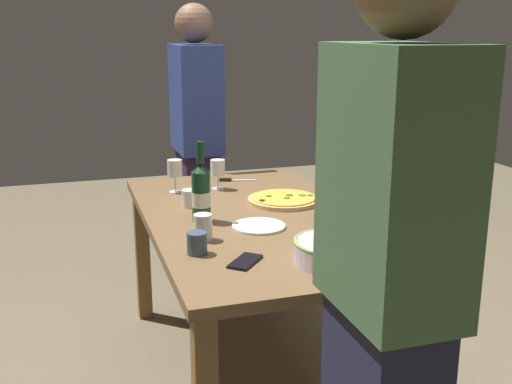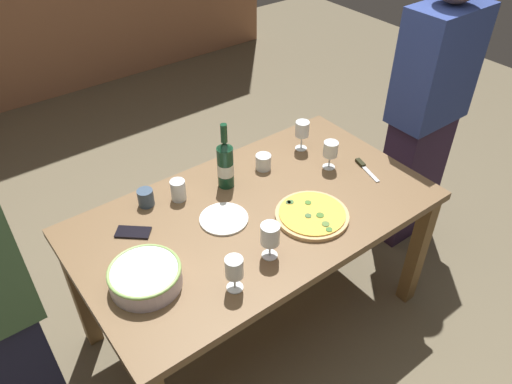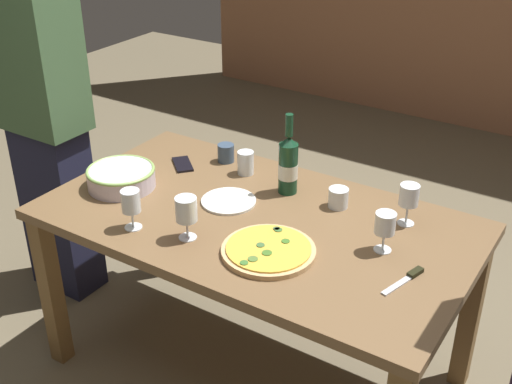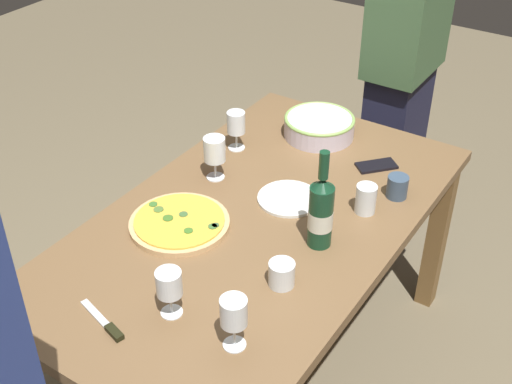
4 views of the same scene
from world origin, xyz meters
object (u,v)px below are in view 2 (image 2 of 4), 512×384
at_px(dining_table, 256,226).
at_px(wine_glass_by_bottle, 331,150).
at_px(person_guest_left, 425,114).
at_px(wine_glass_near_pizza, 302,130).
at_px(cell_phone, 133,232).
at_px(wine_glass_far_right, 270,236).
at_px(pizza, 312,215).
at_px(side_plate, 224,219).
at_px(serving_bowl, 145,276).
at_px(cup_ceramic, 263,162).
at_px(wine_glass_far_left, 234,268).
at_px(wine_bottle, 225,164).
at_px(pizza_knife, 364,167).
at_px(cup_amber, 178,190).
at_px(cup_spare, 146,198).

bearing_deg(dining_table, wine_glass_by_bottle, 5.08).
relative_size(dining_table, person_guest_left, 0.97).
relative_size(wine_glass_near_pizza, cell_phone, 1.10).
distance_m(wine_glass_by_bottle, wine_glass_far_right, 0.68).
distance_m(pizza, side_plate, 0.38).
relative_size(serving_bowl, side_plate, 1.29).
relative_size(dining_table, cup_ceramic, 20.88).
distance_m(pizza, wine_glass_by_bottle, 0.40).
distance_m(pizza, wine_glass_far_left, 0.52).
bearing_deg(dining_table, wine_bottle, 91.06).
bearing_deg(pizza, dining_table, 132.47).
height_order(pizza_knife, person_guest_left, person_guest_left).
bearing_deg(wine_glass_far_left, wine_glass_far_right, 14.24).
height_order(wine_glass_by_bottle, cell_phone, wine_glass_by_bottle).
xyz_separation_m(cup_ceramic, side_plate, (-0.37, -0.20, -0.03)).
distance_m(wine_glass_near_pizza, cup_ceramic, 0.28).
height_order(wine_glass_by_bottle, wine_glass_far_right, wine_glass_far_right).
height_order(cup_amber, cup_ceramic, cup_amber).
xyz_separation_m(wine_bottle, pizza_knife, (0.62, -0.30, -0.12)).
bearing_deg(side_plate, cup_ceramic, 28.09).
bearing_deg(cup_amber, cup_ceramic, -5.71).
xyz_separation_m(wine_bottle, side_plate, (-0.14, -0.20, -0.12)).
bearing_deg(wine_glass_far_left, wine_bottle, 58.74).
distance_m(wine_glass_by_bottle, side_plate, 0.64).
bearing_deg(side_plate, cup_spare, 126.45).
distance_m(wine_bottle, wine_glass_by_bottle, 0.53).
relative_size(wine_glass_far_right, person_guest_left, 0.10).
distance_m(dining_table, pizza_knife, 0.63).
height_order(cell_phone, pizza_knife, pizza_knife).
relative_size(side_plate, pizza_knife, 1.10).
bearing_deg(wine_bottle, cell_phone, -175.67).
height_order(pizza, wine_glass_far_right, wine_glass_far_right).
height_order(wine_glass_far_right, cup_spare, wine_glass_far_right).
bearing_deg(pizza_knife, side_plate, 172.30).
bearing_deg(wine_glass_by_bottle, dining_table, -174.92).
relative_size(wine_bottle, pizza_knife, 1.71).
height_order(wine_glass_far_left, wine_glass_far_right, wine_glass_far_right).
relative_size(wine_bottle, cell_phone, 2.29).
xyz_separation_m(cup_amber, cell_phone, (-0.27, -0.08, -0.04)).
relative_size(cup_amber, side_plate, 0.47).
xyz_separation_m(wine_glass_far_left, wine_glass_far_right, (0.21, 0.05, 0.00)).
height_order(cup_amber, cup_spare, cup_amber).
bearing_deg(person_guest_left, cup_ceramic, -13.83).
relative_size(dining_table, cup_spare, 20.37).
distance_m(side_plate, person_guest_left, 1.32).
relative_size(wine_bottle, wine_glass_by_bottle, 2.26).
xyz_separation_m(serving_bowl, wine_glass_far_left, (0.25, -0.21, 0.06)).
distance_m(wine_glass_near_pizza, pizza_knife, 0.36).
bearing_deg(pizza_knife, dining_table, 173.65).
xyz_separation_m(cup_spare, side_plate, (0.22, -0.30, -0.03)).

